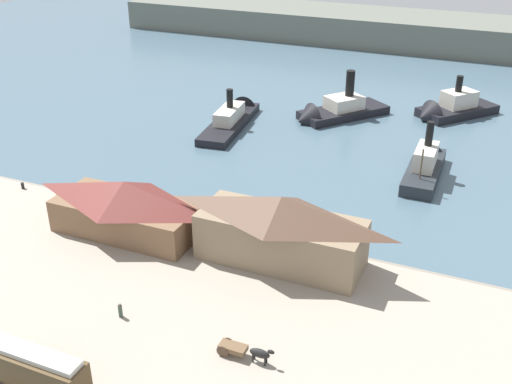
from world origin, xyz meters
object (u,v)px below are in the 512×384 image
ferry_shed_west_terminal (281,229)px  mooring_post_center_east (57,191)px  ferry_moored_east (333,112)px  ferry_departing_north (235,116)px  pedestrian_walking_west (120,310)px  ferry_shed_central_terminal (126,206)px  ferry_near_quay (426,164)px  street_tram (31,366)px  horse_cart (244,350)px  mooring_post_center_west (23,186)px  ferry_approaching_east (449,109)px

ferry_shed_west_terminal → mooring_post_center_east: 35.73m
ferry_moored_east → mooring_post_center_east: bearing=-118.0°
ferry_moored_east → ferry_departing_north: (-16.68, -9.08, -0.23)m
pedestrian_walking_west → ferry_shed_west_terminal: bearing=55.3°
ferry_shed_central_terminal → ferry_moored_east: ferry_moored_east is taller
ferry_near_quay → ferry_moored_east: (-20.62, 18.31, -0.27)m
pedestrian_walking_west → ferry_moored_east: (1.69, 68.22, -0.59)m
street_tram → pedestrian_walking_west: (1.12, 11.25, -1.72)m
horse_cart → pedestrian_walking_west: (-14.03, 0.52, -0.15)m
ferry_shed_west_terminal → street_tram: 30.07m
horse_cart → ferry_near_quay: size_ratio=0.31×
mooring_post_center_west → mooring_post_center_east: 5.78m
ferry_shed_central_terminal → ferry_approaching_east: (31.07, 63.41, -3.30)m
street_tram → ferry_near_quay: ferry_near_quay is taller
ferry_departing_north → pedestrian_walking_west: bearing=-75.8°
mooring_post_center_west → ferry_approaching_east: (52.02, 59.27, -0.19)m
horse_cart → mooring_post_center_west: size_ratio=6.16×
ferry_shed_central_terminal → ferry_approaching_east: bearing=63.9°
horse_cart → ferry_departing_north: size_ratio=0.23×
ferry_moored_east → ferry_departing_north: bearing=-151.4°
horse_cart → ferry_approaching_east: bearing=84.2°
horse_cart → ferry_shed_west_terminal: bearing=99.8°
horse_cart → mooring_post_center_east: size_ratio=6.16×
ferry_shed_west_terminal → mooring_post_center_east: ferry_shed_west_terminal is taller
mooring_post_center_west → ferry_departing_north: ferry_departing_north is taller
mooring_post_center_west → ferry_near_quay: bearing=30.6°
street_tram → mooring_post_center_west: 41.80m
mooring_post_center_east → ferry_approaching_east: ferry_approaching_east is taller
ferry_shed_central_terminal → ferry_near_quay: bearing=48.3°
ferry_shed_west_terminal → ferry_moored_east: bearing=100.3°
ferry_shed_west_terminal → mooring_post_center_east: bearing=174.6°
ferry_shed_west_terminal → ferry_near_quay: bearing=71.7°
pedestrian_walking_west → ferry_near_quay: ferry_near_quay is taller
ferry_shed_central_terminal → ferry_approaching_east: size_ratio=1.08×
ferry_near_quay → ferry_approaching_east: ferry_near_quay is taller
ferry_approaching_east → ferry_shed_west_terminal: bearing=-100.0°
pedestrian_walking_west → mooring_post_center_east: 31.09m
ferry_near_quay → ferry_moored_east: size_ratio=0.92×
street_tram → ferry_moored_east: size_ratio=0.55×
horse_cart → mooring_post_center_east: (-38.24, 20.02, -0.48)m
ferry_shed_west_terminal → ferry_approaching_east: size_ratio=1.12×
ferry_shed_central_terminal → pedestrian_walking_west: 17.54m
pedestrian_walking_west → ferry_near_quay: 54.67m
ferry_near_quay → ferry_moored_east: ferry_moored_east is taller
ferry_shed_central_terminal → ferry_shed_west_terminal: ferry_shed_west_terminal is taller
horse_cart → pedestrian_walking_west: horse_cart is taller
mooring_post_center_west → ferry_shed_west_terminal: bearing=-3.9°
mooring_post_center_east → ferry_near_quay: bearing=33.2°
mooring_post_center_west → ferry_departing_north: 42.89m
ferry_shed_central_terminal → mooring_post_center_west: 21.58m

